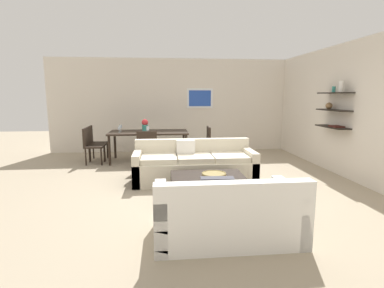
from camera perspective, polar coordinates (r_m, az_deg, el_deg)
The scene contains 16 objects.
ground_plane at distance 5.51m, azimuth 1.49°, elevation -8.03°, with size 18.00×18.00×0.00m, color tan.
back_wall_unit at distance 8.81m, azimuth 0.56°, elevation 7.47°, with size 8.40×0.09×2.70m.
right_wall_shelf_unit at distance 6.90m, azimuth 26.79°, elevation 5.91°, with size 0.34×8.20×2.70m.
sofa_beige at distance 5.75m, azimuth 0.41°, elevation -4.28°, with size 2.31×0.90×0.78m.
loveseat_white at distance 3.53m, azimuth 6.79°, elevation -13.33°, with size 1.67×0.90×0.78m.
coffee_table at distance 4.72m, azimuth 3.23°, elevation -8.68°, with size 1.17×0.97×0.38m.
decorative_bowl at distance 4.65m, azimuth 4.28°, elevation -6.00°, with size 0.38×0.38×0.07m.
dining_table at distance 7.51m, azimuth -8.37°, elevation 1.92°, with size 1.95×0.97×0.75m.
dining_chair_left_far at distance 7.93m, azimuth -18.28°, elevation 0.62°, with size 0.44×0.44×0.88m.
dining_chair_foot at distance 6.66m, azimuth -8.66°, elevation -0.62°, with size 0.44×0.44×0.88m.
dining_chair_left_near at distance 7.51m, azimuth -18.99°, elevation 0.11°, with size 0.44×0.44×0.88m.
dining_chair_right_near at distance 7.38m, azimuth 2.36°, elevation 0.47°, with size 0.44×0.44×0.88m.
wine_glass_left_far at distance 7.67m, azimuth -13.69°, elevation 3.30°, with size 0.08×0.08×0.16m.
wine_glass_foot at distance 7.07m, azimuth -8.55°, elevation 2.95°, with size 0.07×0.07×0.17m.
wine_glass_left_near at distance 7.44m, azimuth -13.93°, elevation 2.91°, with size 0.06×0.06×0.14m.
centerpiece_vase at distance 7.47m, azimuth -9.09°, elevation 3.64°, with size 0.16×0.16×0.31m.
Camera 1 is at (-0.67, -5.22, 1.66)m, focal length 27.55 mm.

